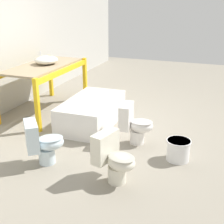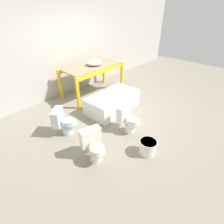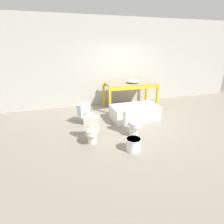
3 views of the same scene
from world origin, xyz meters
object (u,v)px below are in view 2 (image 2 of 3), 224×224
Objects in this scene: bathtub_main at (112,101)px; sink_basin at (95,63)px; toilet_near at (64,122)px; bucket_white at (148,147)px; toilet_far at (129,119)px; toilet_extra at (94,146)px.

sink_basin is at bearing 68.96° from bathtub_main.
toilet_near is at bearing 176.70° from bathtub_main.
bathtub_main is 1.82m from bucket_white.
sink_basin is 3.10m from bucket_white.
toilet_near is (-1.50, 0.04, 0.05)m from bathtub_main.
sink_basin is 2.28m from toilet_near.
bathtub_main is 2.38× the size of toilet_near.
toilet_near is 1.86m from bucket_white.
toilet_near is 1.83× the size of bucket_white.
toilet_near is 1.43m from toilet_far.
toilet_near is 1.00× the size of toilet_extra.
toilet_far is at bearing -117.56° from bathtub_main.
toilet_near is (-1.89, -1.07, -0.68)m from sink_basin.
sink_basin is at bearing 67.58° from bucket_white.
toilet_near is at bearing 113.93° from bucket_white.
bathtub_main is at bearing 65.61° from bucket_white.
toilet_far is at bearing -82.48° from toilet_near.
sink_basin is 2.95m from toilet_extra.
toilet_extra is (-0.05, -1.04, 0.00)m from toilet_near.
toilet_near and toilet_far have the same top height.
toilet_extra reaches higher than bucket_white.
bathtub_main is 2.38× the size of toilet_far.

